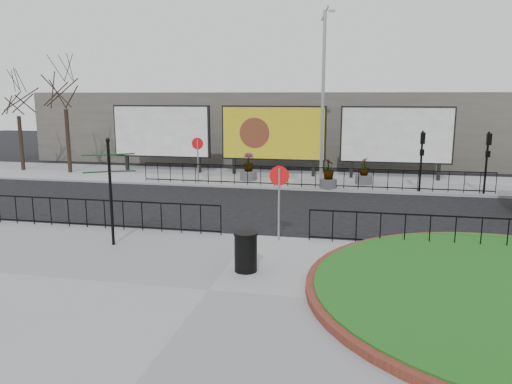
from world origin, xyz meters
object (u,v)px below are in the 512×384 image
(planter_a, at_px, (248,170))
(planter_b, at_px, (328,176))
(lamp_post, at_px, (323,95))
(fingerpost_sign, at_px, (110,181))
(billboard_mid, at_px, (273,133))
(planter_c, at_px, (364,174))
(litter_bin, at_px, (246,252))

(planter_a, bearing_deg, planter_b, -19.30)
(lamp_post, xyz_separation_m, fingerpost_sign, (-5.61, -12.98, -2.65))
(planter_a, xyz_separation_m, planter_b, (4.57, -1.60, 0.05))
(billboard_mid, xyz_separation_m, planter_c, (5.30, -1.97, -1.94))
(billboard_mid, xyz_separation_m, planter_a, (-1.07, -1.97, -1.90))
(litter_bin, xyz_separation_m, planter_c, (3.20, 14.50, -0.01))
(fingerpost_sign, bearing_deg, lamp_post, 42.05)
(fingerpost_sign, bearing_deg, planter_b, 37.22)
(fingerpost_sign, distance_m, planter_a, 13.15)
(planter_a, bearing_deg, billboard_mid, 61.52)
(planter_c, bearing_deg, litter_bin, -102.45)
(planter_b, bearing_deg, planter_a, 160.70)
(billboard_mid, height_order, litter_bin, billboard_mid)
(planter_a, height_order, planter_c, planter_a)
(billboard_mid, relative_size, litter_bin, 5.69)
(billboard_mid, bearing_deg, planter_a, -118.48)
(billboard_mid, distance_m, lamp_post, 4.23)
(lamp_post, distance_m, planter_a, 5.80)
(fingerpost_sign, xyz_separation_m, planter_a, (1.53, 12.98, -1.48))
(lamp_post, distance_m, fingerpost_sign, 14.38)
(planter_a, bearing_deg, fingerpost_sign, -96.74)
(planter_a, relative_size, planter_b, 0.99)
(planter_a, height_order, planter_b, planter_b)
(fingerpost_sign, bearing_deg, planter_a, 58.69)
(planter_a, bearing_deg, litter_bin, -77.69)
(billboard_mid, distance_m, planter_a, 2.94)
(lamp_post, relative_size, planter_a, 6.06)
(litter_bin, height_order, planter_c, planter_c)
(lamp_post, relative_size, litter_bin, 8.48)
(billboard_mid, height_order, lamp_post, lamp_post)
(planter_b, bearing_deg, litter_bin, -96.21)
(lamp_post, distance_m, litter_bin, 15.11)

